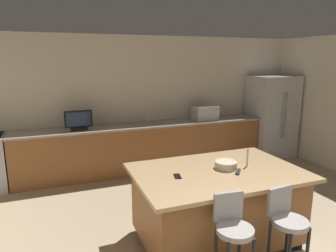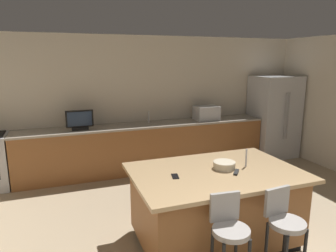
{
  "view_description": "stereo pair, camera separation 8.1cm",
  "coord_description": "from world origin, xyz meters",
  "views": [
    {
      "loc": [
        -1.75,
        -0.87,
        2.17
      ],
      "look_at": [
        -0.11,
        3.41,
        1.16
      ],
      "focal_mm": 32.66,
      "sensor_mm": 36.0,
      "label": 1
    },
    {
      "loc": [
        -1.67,
        -0.9,
        2.17
      ],
      "look_at": [
        -0.11,
        3.41,
        1.16
      ],
      "focal_mm": 32.66,
      "sensor_mm": 36.0,
      "label": 2
    }
  ],
  "objects": [
    {
      "name": "sink_faucet_back",
      "position": [
        -0.02,
        4.8,
        1.05
      ],
      "size": [
        0.02,
        0.02,
        0.24
      ],
      "primitive_type": "cylinder",
      "color": "#B2B2B7",
      "rests_on": "counter_back"
    },
    {
      "name": "fruit_bowl",
      "position": [
        0.12,
        2.09,
        0.94
      ],
      "size": [
        0.26,
        0.26,
        0.08
      ],
      "primitive_type": "cylinder",
      "color": "beige",
      "rests_on": "kitchen_island"
    },
    {
      "name": "refrigerator",
      "position": [
        2.84,
        4.62,
        0.9
      ],
      "size": [
        0.95,
        0.81,
        1.8
      ],
      "color": "#B7BABF",
      "rests_on": "ground_plane"
    },
    {
      "name": "microwave",
      "position": [
        1.2,
        4.7,
        1.07
      ],
      "size": [
        0.48,
        0.36,
        0.29
      ],
      "primitive_type": "cube",
      "color": "#B7BABF",
      "rests_on": "counter_back"
    },
    {
      "name": "bar_stool_right",
      "position": [
        0.28,
        1.21,
        0.57
      ],
      "size": [
        0.34,
        0.35,
        0.95
      ],
      "rotation": [
        0.0,
        0.0,
        0.1
      ],
      "color": "gray",
      "rests_on": "ground_plane"
    },
    {
      "name": "sink_faucet_island",
      "position": [
        0.39,
        2.06,
        1.01
      ],
      "size": [
        0.02,
        0.02,
        0.22
      ],
      "primitive_type": "cylinder",
      "color": "#B2B2B7",
      "rests_on": "kitchen_island"
    },
    {
      "name": "tv_monitor",
      "position": [
        -1.34,
        4.65,
        1.09
      ],
      "size": [
        0.48,
        0.16,
        0.35
      ],
      "color": "black",
      "rests_on": "counter_back"
    },
    {
      "name": "tv_remote",
      "position": [
        0.17,
        1.92,
        0.91
      ],
      "size": [
        0.14,
        0.16,
        0.02
      ],
      "primitive_type": "cube",
      "rotation": [
        0.0,
        0.0,
        -0.7
      ],
      "color": "black",
      "rests_on": "kitchen_island"
    },
    {
      "name": "cell_phone",
      "position": [
        -0.52,
        2.05,
        0.9
      ],
      "size": [
        0.1,
        0.16,
        0.01
      ],
      "primitive_type": "cube",
      "rotation": [
        0.0,
        0.0,
        -0.22
      ],
      "color": "black",
      "rests_on": "kitchen_island"
    },
    {
      "name": "counter_back",
      "position": [
        -0.09,
        4.7,
        0.46
      ],
      "size": [
        4.89,
        0.62,
        0.93
      ],
      "color": "brown",
      "rests_on": "ground_plane"
    },
    {
      "name": "bar_stool_left",
      "position": [
        -0.31,
        1.25,
        0.58
      ],
      "size": [
        0.34,
        0.35,
        0.97
      ],
      "rotation": [
        0.0,
        0.0,
        -0.09
      ],
      "color": "gray",
      "rests_on": "ground_plane"
    },
    {
      "name": "kitchen_island",
      "position": [
        -0.01,
        2.06,
        0.46
      ],
      "size": [
        1.95,
        1.29,
        0.9
      ],
      "color": "black",
      "rests_on": "ground_plane"
    },
    {
      "name": "wall_back",
      "position": [
        0.0,
        5.08,
        1.31
      ],
      "size": [
        7.24,
        0.12,
        2.62
      ],
      "primitive_type": "cube",
      "color": "beige",
      "rests_on": "ground_plane"
    }
  ]
}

